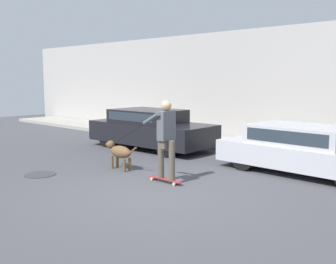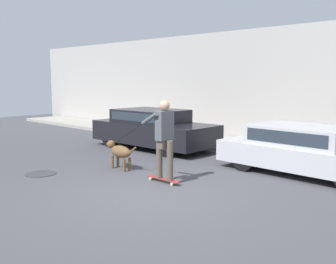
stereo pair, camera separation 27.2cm
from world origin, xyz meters
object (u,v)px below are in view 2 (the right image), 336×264
at_px(parked_car_0, 153,129).
at_px(skateboarder, 164,136).
at_px(fire_hydrant, 128,129).
at_px(dog, 120,152).
at_px(parked_car_1, 305,151).

relative_size(parked_car_0, skateboarder, 1.68).
distance_m(parked_car_0, skateboarder, 4.45).
bearing_deg(parked_car_0, fire_hydrant, 157.80).
bearing_deg(dog, fire_hydrant, -38.49).
bearing_deg(skateboarder, dog, -5.64).
height_order(parked_car_1, fire_hydrant, parked_car_1).
bearing_deg(parked_car_0, skateboarder, -42.22).
height_order(dog, fire_hydrant, dog).
bearing_deg(skateboarder, parked_car_1, -122.96).
bearing_deg(dog, parked_car_1, -139.01).
xyz_separation_m(parked_car_0, parked_car_1, (5.22, 0.00, -0.06)).
distance_m(parked_car_1, skateboarder, 3.49).
xyz_separation_m(skateboarder, fire_hydrant, (-5.71, 3.80, -0.70)).
height_order(parked_car_0, skateboarder, skateboarder).
xyz_separation_m(parked_car_0, skateboarder, (3.35, -2.90, 0.41)).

